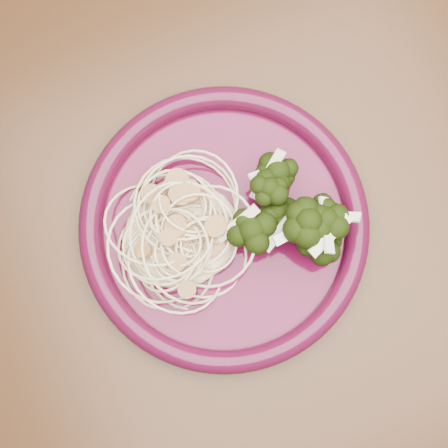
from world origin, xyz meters
name	(u,v)px	position (x,y,z in m)	size (l,w,h in m)	color
dining_table	(225,234)	(0.00, 0.00, 0.65)	(1.20, 0.80, 0.75)	#472814
dinner_plate	(224,226)	(0.00, -0.01, 0.76)	(0.33, 0.33, 0.02)	#4C0926
spaghetti_pile	(181,234)	(-0.05, 0.00, 0.77)	(0.12, 0.10, 0.03)	#FAE6B3
scallop_cluster	(178,229)	(-0.05, 0.00, 0.80)	(0.11, 0.11, 0.04)	#B07C43
broccoli_pile	(278,210)	(0.05, -0.02, 0.78)	(0.09, 0.14, 0.05)	black
onion_garnish	(281,204)	(0.05, -0.02, 0.81)	(0.06, 0.09, 0.05)	#E9E9C6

